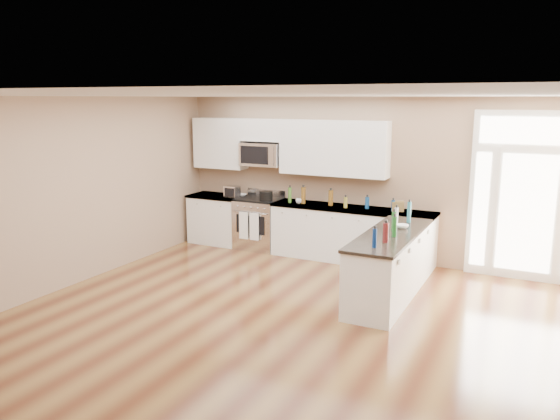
# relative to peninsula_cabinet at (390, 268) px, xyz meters

# --- Properties ---
(ground) EXTENTS (8.00, 8.00, 0.00)m
(ground) POSITION_rel_peninsula_cabinet_xyz_m (-0.93, -2.24, -0.43)
(ground) COLOR #512916
(room_shell) EXTENTS (8.00, 8.00, 8.00)m
(room_shell) POSITION_rel_peninsula_cabinet_xyz_m (-0.93, -2.24, 1.27)
(room_shell) COLOR #9C7D62
(room_shell) RESTS_ON ground
(back_cabinet_left) EXTENTS (1.10, 0.66, 0.94)m
(back_cabinet_left) POSITION_rel_peninsula_cabinet_xyz_m (-3.80, 1.45, 0.00)
(back_cabinet_left) COLOR white
(back_cabinet_left) RESTS_ON ground
(back_cabinet_right) EXTENTS (2.85, 0.66, 0.94)m
(back_cabinet_right) POSITION_rel_peninsula_cabinet_xyz_m (-1.08, 1.45, 0.00)
(back_cabinet_right) COLOR white
(back_cabinet_right) RESTS_ON ground
(peninsula_cabinet) EXTENTS (0.69, 2.32, 0.94)m
(peninsula_cabinet) POSITION_rel_peninsula_cabinet_xyz_m (0.00, 0.00, 0.00)
(peninsula_cabinet) COLOR white
(peninsula_cabinet) RESTS_ON ground
(upper_cabinet_left) EXTENTS (1.04, 0.33, 0.95)m
(upper_cabinet_left) POSITION_rel_peninsula_cabinet_xyz_m (-3.81, 1.59, 1.49)
(upper_cabinet_left) COLOR white
(upper_cabinet_left) RESTS_ON room_shell
(upper_cabinet_right) EXTENTS (1.94, 0.33, 0.95)m
(upper_cabinet_right) POSITION_rel_peninsula_cabinet_xyz_m (-1.50, 1.59, 1.49)
(upper_cabinet_right) COLOR white
(upper_cabinet_right) RESTS_ON room_shell
(upper_cabinet_short) EXTENTS (0.82, 0.33, 0.40)m
(upper_cabinet_short) POSITION_rel_peninsula_cabinet_xyz_m (-2.88, 1.59, 1.77)
(upper_cabinet_short) COLOR white
(upper_cabinet_short) RESTS_ON room_shell
(microwave) EXTENTS (0.78, 0.41, 0.42)m
(microwave) POSITION_rel_peninsula_cabinet_xyz_m (-2.88, 1.56, 1.33)
(microwave) COLOR silver
(microwave) RESTS_ON room_shell
(entry_door) EXTENTS (1.70, 0.10, 2.60)m
(entry_door) POSITION_rel_peninsula_cabinet_xyz_m (1.62, 1.71, 0.87)
(entry_door) COLOR white
(entry_door) RESTS_ON ground
(kitchen_range) EXTENTS (0.80, 0.71, 1.08)m
(kitchen_range) POSITION_rel_peninsula_cabinet_xyz_m (-2.89, 1.45, 0.04)
(kitchen_range) COLOR silver
(kitchen_range) RESTS_ON ground
(stockpot) EXTENTS (0.28, 0.28, 0.18)m
(stockpot) POSITION_rel_peninsula_cabinet_xyz_m (-2.68, 1.33, 0.61)
(stockpot) COLOR black
(stockpot) RESTS_ON kitchen_range
(toaster_oven) EXTENTS (0.27, 0.22, 0.22)m
(toaster_oven) POSITION_rel_peninsula_cabinet_xyz_m (-3.42, 1.37, 0.61)
(toaster_oven) COLOR silver
(toaster_oven) RESTS_ON back_cabinet_left
(cardboard_box) EXTENTS (0.23, 0.19, 0.16)m
(cardboard_box) POSITION_rel_peninsula_cabinet_xyz_m (-0.31, 1.52, 0.59)
(cardboard_box) COLOR brown
(cardboard_box) RESTS_ON back_cabinet_right
(bowl_left) EXTENTS (0.23, 0.23, 0.05)m
(bowl_left) POSITION_rel_peninsula_cabinet_xyz_m (-3.33, 1.55, 0.53)
(bowl_left) COLOR white
(bowl_left) RESTS_ON back_cabinet_left
(bowl_peninsula) EXTENTS (0.22, 0.22, 0.05)m
(bowl_peninsula) POSITION_rel_peninsula_cabinet_xyz_m (0.07, 0.34, 0.53)
(bowl_peninsula) COLOR white
(bowl_peninsula) RESTS_ON peninsula_cabinet
(cup_counter) EXTENTS (0.12, 0.12, 0.09)m
(cup_counter) POSITION_rel_peninsula_cabinet_xyz_m (-2.05, 1.38, 0.55)
(cup_counter) COLOR white
(cup_counter) RESTS_ON back_cabinet_right
(counter_bottles) EXTENTS (2.38, 2.39, 0.31)m
(counter_bottles) POSITION_rel_peninsula_cabinet_xyz_m (-0.77, 0.73, 0.64)
(counter_bottles) COLOR #19591E
(counter_bottles) RESTS_ON back_cabinet_right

